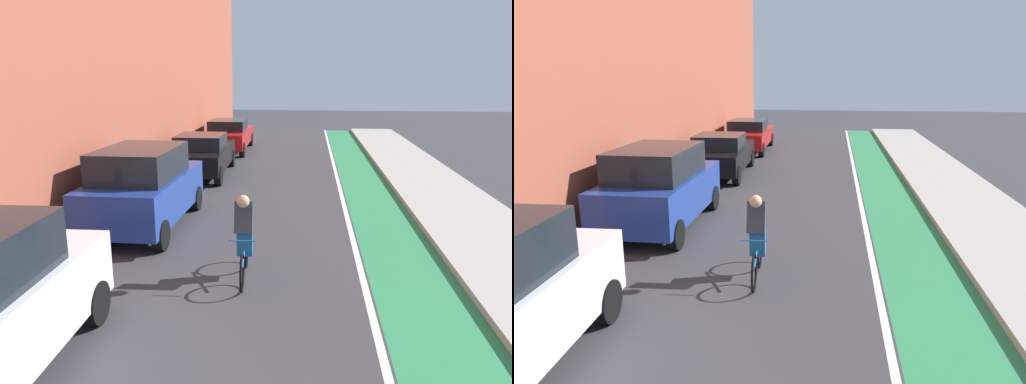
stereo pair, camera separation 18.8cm
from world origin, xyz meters
TOP-DOWN VIEW (x-y plane):
  - ground_plane at (0.00, 13.29)m, footprint 76.06×76.06m
  - bike_lane_paint at (3.06, 15.29)m, footprint 1.60×34.57m
  - lane_divider_stripe at (2.16, 15.29)m, footprint 0.12×34.57m
  - sidewalk_right at (5.18, 15.29)m, footprint 2.65×34.57m
  - parked_suv_blue at (-2.81, 11.06)m, footprint 1.94×4.21m
  - parked_sedan_black at (-2.80, 17.27)m, footprint 2.09×4.60m
  - parked_sedan_red at (-2.80, 23.05)m, footprint 2.05×4.76m
  - cyclist_mid at (0.00, 8.36)m, footprint 0.48×1.73m

SIDE VIEW (x-z plane):
  - ground_plane at x=0.00m, z-range 0.00..0.00m
  - bike_lane_paint at x=3.06m, z-range 0.00..0.00m
  - lane_divider_stripe at x=2.16m, z-range 0.00..0.00m
  - sidewalk_right at x=5.18m, z-range 0.00..0.14m
  - parked_sedan_black at x=-2.80m, z-range 0.02..1.55m
  - parked_sedan_red at x=-2.80m, z-range 0.02..1.55m
  - cyclist_mid at x=0.00m, z-range 0.00..1.62m
  - parked_suv_blue at x=-2.81m, z-range 0.03..2.01m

